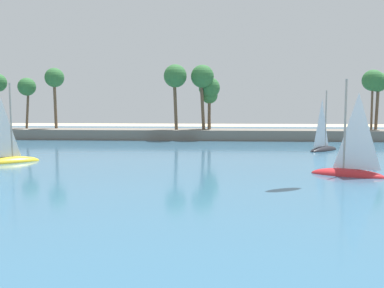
% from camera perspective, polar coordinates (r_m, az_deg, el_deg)
% --- Properties ---
extents(sea, '(220.00, 104.45, 0.06)m').
position_cam_1_polar(sea, '(63.14, 1.97, -0.38)').
color(sea, '#33607F').
rests_on(sea, ground).
extents(palm_headland, '(90.17, 6.03, 12.78)m').
position_cam_1_polar(palm_headland, '(75.16, 2.43, 3.52)').
color(palm_headland, slate).
rests_on(palm_headland, ground).
extents(sailboat_near_shore, '(6.03, 5.39, 9.05)m').
position_cam_1_polar(sailboat_near_shore, '(50.45, -22.84, -1.33)').
color(sailboat_near_shore, yellow).
rests_on(sailboat_near_shore, sea).
extents(sailboat_mid_bay, '(6.44, 4.27, 9.03)m').
position_cam_1_polar(sailboat_mid_bay, '(40.69, 19.76, -2.76)').
color(sailboat_mid_bay, red).
rests_on(sailboat_mid_bay, sea).
extents(sailboat_far_left, '(5.31, 5.50, 8.53)m').
position_cam_1_polar(sailboat_far_left, '(60.54, 16.72, -0.10)').
color(sailboat_far_left, black).
rests_on(sailboat_far_left, sea).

